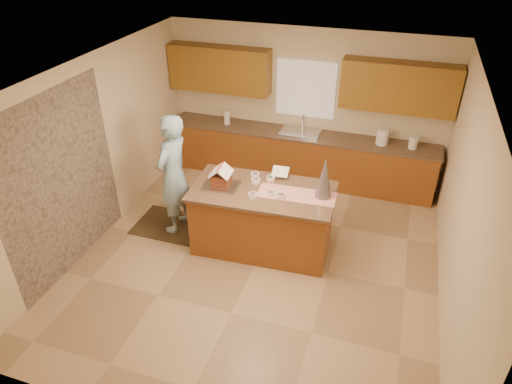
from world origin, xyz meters
TOP-DOWN VIEW (x-y plane):
  - floor at (0.00, 0.00)m, footprint 5.50×5.50m
  - ceiling at (0.00, 0.00)m, footprint 5.50×5.50m
  - wall_back at (0.00, 2.75)m, footprint 5.50×5.50m
  - wall_front at (0.00, -2.75)m, footprint 5.50×5.50m
  - wall_left at (-2.50, 0.00)m, footprint 5.50×5.50m
  - wall_right at (2.50, 0.00)m, footprint 5.50×5.50m
  - stone_accent at (-2.48, -0.80)m, footprint 0.00×2.50m
  - window_curtain at (0.00, 2.72)m, footprint 1.05×0.03m
  - back_counter_base at (0.00, 2.45)m, footprint 4.80×0.60m
  - back_counter_top at (0.00, 2.45)m, footprint 4.85×0.63m
  - upper_cabinet_left at (-1.55, 2.57)m, footprint 1.85×0.35m
  - upper_cabinet_right at (1.55, 2.57)m, footprint 1.85×0.35m
  - sink at (0.00, 2.45)m, footprint 0.70×0.45m
  - faucet at (0.00, 2.63)m, footprint 0.03×0.03m
  - island_base at (-0.03, 0.30)m, footprint 1.98×1.07m
  - island_top at (-0.03, 0.30)m, footprint 2.07×1.16m
  - table_runner at (0.45, 0.32)m, footprint 1.09×0.44m
  - baking_tray at (-0.62, 0.21)m, footprint 0.51×0.39m
  - cookbook at (0.11, 0.71)m, footprint 0.25×0.20m
  - tinsel_tree at (0.80, 0.39)m, footprint 0.25×0.25m
  - rug at (-1.50, 0.34)m, footprint 1.29×0.84m
  - boy at (-1.45, 0.34)m, footprint 0.53×0.74m
  - canister_a at (1.40, 2.45)m, footprint 0.17×0.17m
  - canister_b at (1.43, 2.45)m, footprint 0.19×0.19m
  - canister_c at (1.93, 2.45)m, footprint 0.15×0.15m
  - paper_towel at (-1.40, 2.45)m, footprint 0.12×0.12m
  - gingerbread_house at (-0.62, 0.21)m, footprint 0.31×0.32m
  - candy_bowls at (-0.03, 0.36)m, footprint 0.64×0.67m

SIDE VIEW (x-z plane):
  - floor at x=0.00m, z-range 0.00..0.00m
  - rug at x=-1.50m, z-range 0.00..0.01m
  - back_counter_base at x=0.00m, z-range 0.00..0.88m
  - island_base at x=-0.03m, z-range 0.00..0.95m
  - sink at x=0.00m, z-range 0.83..0.95m
  - back_counter_top at x=0.00m, z-range 0.88..0.92m
  - boy at x=-1.45m, z-range 0.01..1.91m
  - island_top at x=-0.03m, z-range 0.95..0.99m
  - table_runner at x=0.45m, z-range 0.99..0.99m
  - baking_tray at x=-0.62m, z-range 0.99..1.02m
  - candy_bowls at x=-0.03m, z-range 0.99..1.05m
  - canister_c at x=1.93m, z-range 0.92..1.13m
  - canister_a at x=1.40m, z-range 0.92..1.15m
  - paper_towel at x=-1.40m, z-range 0.92..1.17m
  - canister_b at x=1.43m, z-range 0.92..1.19m
  - faucet at x=0.00m, z-range 0.92..1.20m
  - cookbook at x=0.11m, z-range 1.03..1.14m
  - gingerbread_house at x=-0.62m, z-range 0.98..1.28m
  - stone_accent at x=-2.48m, z-range 0.00..2.50m
  - tinsel_tree at x=0.80m, z-range 0.99..1.58m
  - wall_back at x=0.00m, z-range 1.35..1.35m
  - wall_front at x=0.00m, z-range 1.35..1.35m
  - wall_left at x=-2.50m, z-range 1.35..1.35m
  - wall_right at x=2.50m, z-range 1.35..1.35m
  - window_curtain at x=0.00m, z-range 1.15..2.15m
  - upper_cabinet_left at x=-1.55m, z-range 1.50..2.30m
  - upper_cabinet_right at x=1.55m, z-range 1.50..2.30m
  - ceiling at x=0.00m, z-range 2.70..2.70m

